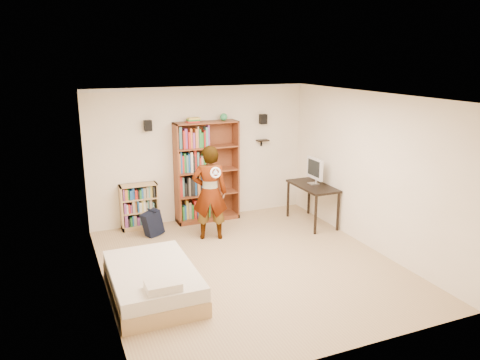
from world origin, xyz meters
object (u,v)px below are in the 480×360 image
object	(u,v)px
low_bookshelf	(139,206)
person	(210,193)
computer_desk	(312,204)
daybed	(153,278)
tall_bookshelf	(207,172)

from	to	relation	value
low_bookshelf	person	size ratio (longest dim) A/B	0.51
low_bookshelf	computer_desk	xyz separation A→B (m)	(3.24, -1.05, -0.05)
computer_desk	person	distance (m)	2.19
low_bookshelf	daybed	bearing A→B (deg)	-97.34
low_bookshelf	person	distance (m)	1.56
computer_desk	daybed	size ratio (longest dim) A/B	0.66
tall_bookshelf	low_bookshelf	size ratio (longest dim) A/B	2.27
tall_bookshelf	daybed	distance (m)	3.27
tall_bookshelf	computer_desk	size ratio (longest dim) A/B	1.73
low_bookshelf	daybed	size ratio (longest dim) A/B	0.50
tall_bookshelf	low_bookshelf	xyz separation A→B (m)	(-1.38, 0.05, -0.57)
daybed	person	size ratio (longest dim) A/B	1.01
computer_desk	daybed	distance (m)	3.97
low_bookshelf	daybed	distance (m)	2.76
tall_bookshelf	computer_desk	distance (m)	2.21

